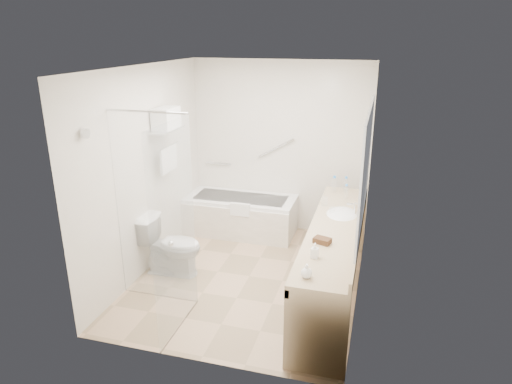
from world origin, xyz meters
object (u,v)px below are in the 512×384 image
(toilet, at_px, (172,246))
(bathtub, at_px, (241,215))
(amenity_basket, at_px, (322,240))
(water_bottle_left, at_px, (334,185))
(vanity_counter, at_px, (334,244))

(toilet, bearing_deg, bathtub, -20.62)
(amenity_basket, relative_size, water_bottle_left, 0.74)
(bathtub, height_order, water_bottle_left, water_bottle_left)
(vanity_counter, bearing_deg, toilet, -179.71)
(amenity_basket, distance_m, water_bottle_left, 1.60)
(vanity_counter, xyz_separation_m, water_bottle_left, (-0.15, 1.15, 0.31))
(bathtub, bearing_deg, toilet, -107.85)
(toilet, distance_m, water_bottle_left, 2.24)
(vanity_counter, bearing_deg, water_bottle_left, 97.48)
(water_bottle_left, bearing_deg, toilet, -147.65)
(toilet, relative_size, amenity_basket, 4.51)
(toilet, relative_size, water_bottle_left, 3.35)
(amenity_basket, xyz_separation_m, water_bottle_left, (-0.07, 1.59, 0.07))
(bathtub, height_order, amenity_basket, amenity_basket)
(bathtub, xyz_separation_m, toilet, (-0.45, -1.40, 0.09))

